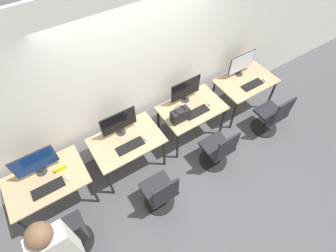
{
  "coord_description": "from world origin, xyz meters",
  "views": [
    {
      "loc": [
        -1.32,
        -1.91,
        3.99
      ],
      "look_at": [
        0.0,
        0.14,
        0.89
      ],
      "focal_mm": 28.0,
      "sensor_mm": 36.0,
      "label": 1
    }
  ],
  "objects_px": {
    "keyboard_left": "(130,146)",
    "mouse_right": "(210,104)",
    "monitor_far_left": "(35,163)",
    "monitor_far_right": "(241,63)",
    "office_chair_far_left": "(71,237)",
    "mouse_far_right": "(265,79)",
    "mouse_left": "(146,138)",
    "office_chair_right": "(218,151)",
    "keyboard_right": "(197,112)",
    "mouse_far_left": "(68,178)",
    "monitor_left": "(119,122)",
    "monitor_right": "(186,90)",
    "keyboard_far_right": "(252,85)",
    "office_chair_left": "(161,194)",
    "keyboard_far_left": "(48,188)",
    "handbag": "(180,115)",
    "office_chair_far_right": "(271,117)"
  },
  "relations": [
    {
      "from": "mouse_right",
      "to": "office_chair_right",
      "type": "height_order",
      "value": "office_chair_right"
    },
    {
      "from": "office_chair_left",
      "to": "office_chair_right",
      "type": "xyz_separation_m",
      "value": [
        1.18,
        0.12,
        0.0
      ]
    },
    {
      "from": "mouse_far_left",
      "to": "mouse_left",
      "type": "distance_m",
      "value": 1.23
    },
    {
      "from": "mouse_far_left",
      "to": "monitor_left",
      "type": "distance_m",
      "value": 1.04
    },
    {
      "from": "mouse_left",
      "to": "keyboard_right",
      "type": "bearing_deg",
      "value": 0.49
    },
    {
      "from": "monitor_far_left",
      "to": "handbag",
      "type": "xyz_separation_m",
      "value": [
        2.14,
        -0.26,
        -0.13
      ]
    },
    {
      "from": "handbag",
      "to": "office_chair_far_left",
      "type": "bearing_deg",
      "value": -163.31
    },
    {
      "from": "mouse_far_left",
      "to": "keyboard_right",
      "type": "xyz_separation_m",
      "value": [
        2.19,
        0.0,
        -0.01
      ]
    },
    {
      "from": "monitor_far_right",
      "to": "handbag",
      "type": "bearing_deg",
      "value": -168.47
    },
    {
      "from": "monitor_right",
      "to": "office_chair_left",
      "type": "bearing_deg",
      "value": -137.31
    },
    {
      "from": "mouse_far_left",
      "to": "handbag",
      "type": "bearing_deg",
      "value": 0.9
    },
    {
      "from": "keyboard_right",
      "to": "office_chair_far_right",
      "type": "relative_size",
      "value": 0.47
    },
    {
      "from": "mouse_right",
      "to": "office_chair_left",
      "type": "bearing_deg",
      "value": -152.27
    },
    {
      "from": "mouse_far_left",
      "to": "monitor_far_right",
      "type": "height_order",
      "value": "monitor_far_right"
    },
    {
      "from": "mouse_far_left",
      "to": "monitor_far_left",
      "type": "bearing_deg",
      "value": 132.65
    },
    {
      "from": "office_chair_far_left",
      "to": "keyboard_right",
      "type": "bearing_deg",
      "value": 14.0
    },
    {
      "from": "monitor_left",
      "to": "keyboard_left",
      "type": "bearing_deg",
      "value": -90.0
    },
    {
      "from": "monitor_right",
      "to": "keyboard_far_right",
      "type": "height_order",
      "value": "monitor_right"
    },
    {
      "from": "mouse_left",
      "to": "monitor_far_right",
      "type": "height_order",
      "value": "monitor_far_right"
    },
    {
      "from": "monitor_far_right",
      "to": "keyboard_far_right",
      "type": "relative_size",
      "value": 1.32
    },
    {
      "from": "monitor_far_left",
      "to": "office_chair_right",
      "type": "bearing_deg",
      "value": -20.26
    },
    {
      "from": "mouse_far_left",
      "to": "keyboard_left",
      "type": "height_order",
      "value": "mouse_far_left"
    },
    {
      "from": "keyboard_left",
      "to": "office_chair_left",
      "type": "height_order",
      "value": "office_chair_left"
    },
    {
      "from": "monitor_far_left",
      "to": "monitor_far_right",
      "type": "xyz_separation_m",
      "value": [
        3.7,
        0.05,
        0.0
      ]
    },
    {
      "from": "monitor_right",
      "to": "mouse_right",
      "type": "distance_m",
      "value": 0.48
    },
    {
      "from": "keyboard_left",
      "to": "keyboard_far_right",
      "type": "distance_m",
      "value": 2.46
    },
    {
      "from": "mouse_left",
      "to": "mouse_right",
      "type": "xyz_separation_m",
      "value": [
        1.26,
        0.04,
        0.0
      ]
    },
    {
      "from": "mouse_left",
      "to": "handbag",
      "type": "height_order",
      "value": "handbag"
    },
    {
      "from": "mouse_far_left",
      "to": "keyboard_left",
      "type": "xyz_separation_m",
      "value": [
        0.96,
        0.0,
        -0.01
      ]
    },
    {
      "from": "mouse_far_left",
      "to": "keyboard_far_right",
      "type": "distance_m",
      "value": 3.43
    },
    {
      "from": "keyboard_far_right",
      "to": "keyboard_right",
      "type": "bearing_deg",
      "value": 179.33
    },
    {
      "from": "keyboard_left",
      "to": "mouse_far_right",
      "type": "bearing_deg",
      "value": -0.84
    },
    {
      "from": "monitor_far_left",
      "to": "mouse_far_right",
      "type": "relative_size",
      "value": 6.26
    },
    {
      "from": "office_chair_left",
      "to": "keyboard_right",
      "type": "distance_m",
      "value": 1.43
    },
    {
      "from": "keyboard_left",
      "to": "keyboard_far_left",
      "type": "bearing_deg",
      "value": -179.6
    },
    {
      "from": "monitor_left",
      "to": "mouse_left",
      "type": "height_order",
      "value": "monitor_left"
    },
    {
      "from": "keyboard_left",
      "to": "mouse_right",
      "type": "height_order",
      "value": "mouse_right"
    },
    {
      "from": "office_chair_far_left",
      "to": "mouse_far_right",
      "type": "height_order",
      "value": "office_chair_far_left"
    },
    {
      "from": "office_chair_far_left",
      "to": "monitor_right",
      "type": "height_order",
      "value": "monitor_right"
    },
    {
      "from": "keyboard_right",
      "to": "mouse_left",
      "type": "bearing_deg",
      "value": -179.51
    },
    {
      "from": "monitor_left",
      "to": "keyboard_far_right",
      "type": "bearing_deg",
      "value": -7.52
    },
    {
      "from": "mouse_far_left",
      "to": "monitor_left",
      "type": "height_order",
      "value": "monitor_left"
    },
    {
      "from": "office_chair_left",
      "to": "keyboard_right",
      "type": "height_order",
      "value": "office_chair_left"
    },
    {
      "from": "office_chair_far_left",
      "to": "keyboard_far_right",
      "type": "height_order",
      "value": "office_chair_far_left"
    },
    {
      "from": "office_chair_far_right",
      "to": "monitor_far_right",
      "type": "bearing_deg",
      "value": 92.84
    },
    {
      "from": "mouse_right",
      "to": "mouse_left",
      "type": "bearing_deg",
      "value": -178.27
    },
    {
      "from": "mouse_left",
      "to": "monitor_right",
      "type": "height_order",
      "value": "monitor_right"
    },
    {
      "from": "keyboard_far_left",
      "to": "office_chair_far_left",
      "type": "xyz_separation_m",
      "value": [
        -0.02,
        -0.61,
        -0.37
      ]
    },
    {
      "from": "monitor_left",
      "to": "monitor_right",
      "type": "relative_size",
      "value": 1.0
    },
    {
      "from": "monitor_right",
      "to": "mouse_right",
      "type": "height_order",
      "value": "monitor_right"
    }
  ]
}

